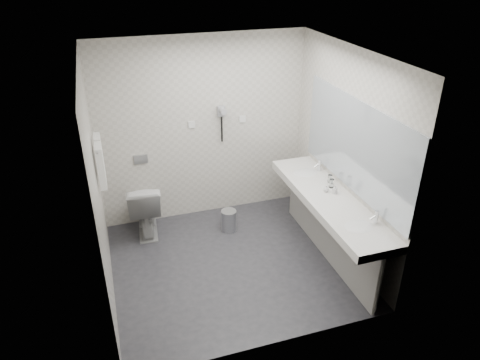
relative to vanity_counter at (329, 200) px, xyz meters
name	(u,v)px	position (x,y,z in m)	size (l,w,h in m)	color
floor	(232,264)	(-1.12, 0.20, -0.80)	(2.80, 2.80, 0.00)	#2C2C31
ceiling	(230,55)	(-1.12, 0.20, 1.70)	(2.80, 2.80, 0.00)	silver
wall_back	(203,130)	(-1.12, 1.50, 0.45)	(2.80, 2.80, 0.00)	beige
wall_front	(276,238)	(-1.12, -1.10, 0.45)	(2.80, 2.80, 0.00)	beige
wall_left	(97,191)	(-2.52, 0.20, 0.45)	(2.60, 2.60, 0.00)	beige
wall_right	(345,155)	(0.27, 0.20, 0.45)	(2.60, 2.60, 0.00)	beige
vanity_counter	(329,200)	(0.00, 0.00, 0.00)	(0.55, 2.20, 0.10)	silver
vanity_panel	(327,230)	(0.02, 0.00, -0.42)	(0.03, 2.15, 0.75)	gray
vanity_post_near	(378,285)	(0.05, -1.04, -0.42)	(0.06, 0.06, 0.75)	silver
vanity_post_far	(295,190)	(0.05, 1.04, -0.42)	(0.06, 0.06, 0.75)	silver
mirror	(355,146)	(0.26, 0.00, 0.65)	(0.02, 2.20, 1.05)	#B2BCC6
basin_near	(359,228)	(0.00, -0.65, 0.04)	(0.40, 0.31, 0.05)	silver
basin_far	(305,174)	(0.00, 0.65, 0.04)	(0.40, 0.31, 0.05)	silver
faucet_near	(376,217)	(0.19, -0.65, 0.12)	(0.04, 0.04, 0.15)	silver
faucet_far	(319,165)	(0.19, 0.65, 0.12)	(0.04, 0.04, 0.15)	silver
soap_bottle_a	(335,189)	(0.09, 0.05, 0.10)	(0.05, 0.05, 0.10)	white
soap_bottle_b	(326,189)	(0.02, 0.12, 0.09)	(0.06, 0.06, 0.08)	white
glass_left	(331,183)	(0.13, 0.20, 0.10)	(0.06, 0.06, 0.11)	silver
glass_right	(330,179)	(0.17, 0.32, 0.10)	(0.05, 0.05, 0.10)	silver
toilet	(145,207)	(-2.01, 1.23, -0.43)	(0.42, 0.74, 0.75)	silver
flush_plate	(141,159)	(-1.98, 1.49, 0.15)	(0.18, 0.02, 0.12)	#B2B5BA
pedal_bin	(229,221)	(-0.95, 0.91, -0.66)	(0.20, 0.20, 0.29)	#B2B5BA
bin_lid	(229,211)	(-0.95, 0.91, -0.51)	(0.20, 0.20, 0.01)	#B2B5BA
towel_rail	(96,142)	(-2.47, 0.75, 0.75)	(0.02, 0.02, 0.62)	silver
towel_near	(101,166)	(-2.46, 0.61, 0.53)	(0.07, 0.24, 0.48)	white
towel_far	(100,156)	(-2.46, 0.89, 0.53)	(0.07, 0.24, 0.48)	white
dryer_cradle	(221,111)	(-0.88, 1.47, 0.70)	(0.10, 0.04, 0.14)	#999A9F
dryer_barrel	(223,111)	(-0.88, 1.40, 0.73)	(0.08, 0.08, 0.14)	#999A9F
dryer_cord	(222,129)	(-0.88, 1.46, 0.45)	(0.02, 0.02, 0.35)	black
switch_plate_a	(192,125)	(-1.27, 1.49, 0.55)	(0.09, 0.02, 0.09)	silver
switch_plate_b	(242,119)	(-0.57, 1.49, 0.55)	(0.09, 0.02, 0.09)	silver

